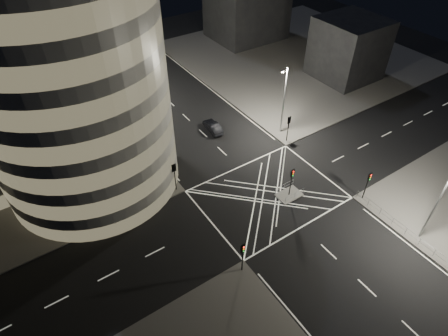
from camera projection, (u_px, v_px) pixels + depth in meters
ground at (268, 194)px, 44.99m from camera, size 120.00×120.00×0.00m
sidewalk_far_right at (297, 55)px, 73.87m from camera, size 42.00×42.00×0.15m
central_island at (289, 195)px, 44.84m from camera, size 3.00×2.00×0.15m
office_tower_curved at (13, 84)px, 39.64m from camera, size 30.00×29.00×27.20m
building_right_far at (247, 0)px, 75.71m from camera, size 14.00×12.00×15.00m
building_right_near at (348, 49)px, 64.07m from camera, size 10.00×10.00×10.00m
tree_a at (151, 159)px, 43.41m from camera, size 3.83×3.83×6.31m
tree_b at (130, 128)px, 46.62m from camera, size 5.22×5.22×7.90m
tree_c at (112, 107)px, 50.35m from camera, size 4.19×4.19×7.34m
tree_d at (96, 86)px, 53.91m from camera, size 4.56×4.56×7.81m
tree_e at (84, 75)px, 58.16m from camera, size 4.24×4.24×6.87m
traffic_signal_fl at (174, 172)px, 43.62m from camera, size 0.55×0.22×4.00m
traffic_signal_nl at (243, 253)px, 35.15m from camera, size 0.55×0.22×4.00m
traffic_signal_fr at (289, 124)px, 50.97m from camera, size 0.55×0.22×4.00m
traffic_signal_nr at (368, 181)px, 42.49m from camera, size 0.55×0.22×4.00m
traffic_signal_island at (292, 177)px, 42.96m from camera, size 0.55×0.22×4.00m
street_lamp_left_near at (147, 134)px, 44.86m from camera, size 1.25×0.25×10.00m
street_lamp_left_far at (96, 75)px, 56.08m from camera, size 1.25×0.25×10.00m
street_lamp_right_far at (284, 99)px, 50.87m from camera, size 1.25×0.25×10.00m
street_lamp_right_near at (438, 201)px, 36.53m from camera, size 1.25×0.25×10.00m
railing_near_right at (399, 226)px, 40.41m from camera, size 0.06×11.70×1.10m
railing_island_south at (295, 196)px, 43.86m from camera, size 2.80×0.06×1.10m
railing_island_north at (285, 187)px, 44.98m from camera, size 2.80×0.06×1.10m
sedan at (213, 127)px, 54.38m from camera, size 1.86×4.30×1.38m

